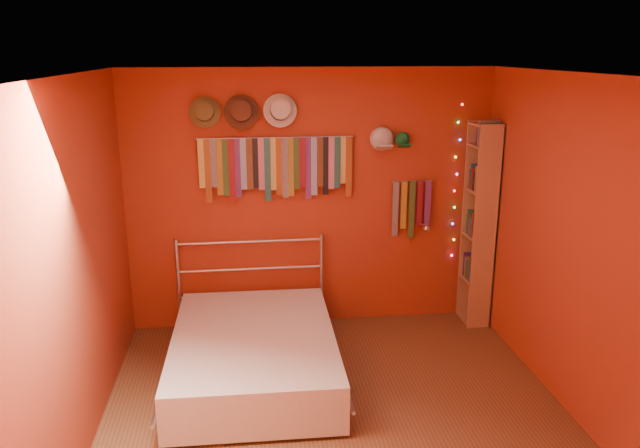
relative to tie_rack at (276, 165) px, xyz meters
name	(u,v)px	position (x,y,z in m)	size (l,w,h in m)	color
ground	(337,417)	(0.33, -1.68, -1.62)	(3.50, 3.50, 0.00)	brown
back_wall	(311,200)	(0.33, 0.07, -0.37)	(3.50, 0.02, 2.50)	maroon
right_wall	(576,249)	(2.08, -1.68, -0.37)	(0.02, 3.50, 2.50)	maroon
left_wall	(77,270)	(-1.42, -1.68, -0.37)	(0.02, 3.50, 2.50)	maroon
ceiling	(340,74)	(0.33, -1.68, 0.88)	(3.50, 3.50, 0.02)	white
tie_rack	(276,165)	(0.00, 0.00, 0.00)	(1.45, 0.03, 0.60)	silver
small_tie_rack	(411,205)	(1.31, 0.00, -0.43)	(0.40, 0.03, 0.57)	silver
fedora_olive	(204,112)	(-0.63, -0.03, 0.50)	(0.28, 0.15, 0.28)	brown
fedora_brown	(241,112)	(-0.31, -0.03, 0.50)	(0.32, 0.17, 0.31)	#4D2B1B
fedora_white	(280,110)	(0.04, -0.03, 0.51)	(0.31, 0.17, 0.30)	beige
cap_white	(382,139)	(1.00, 0.01, 0.22)	(0.20, 0.25, 0.20)	silver
cap_green	(403,140)	(1.20, 0.01, 0.21)	(0.16, 0.20, 0.16)	#186E33
fairy_lights	(456,183)	(1.75, 0.03, -0.22)	(0.06, 0.02, 1.53)	#FF3333
reading_lamp	(425,228)	(1.41, -0.15, -0.62)	(0.06, 0.27, 0.08)	silver
bookshelf	(483,224)	(1.99, -0.15, -0.60)	(0.25, 0.34, 2.00)	#A56F4A
bed	(254,353)	(-0.27, -1.02, -1.40)	(1.44, 1.95, 0.94)	silver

